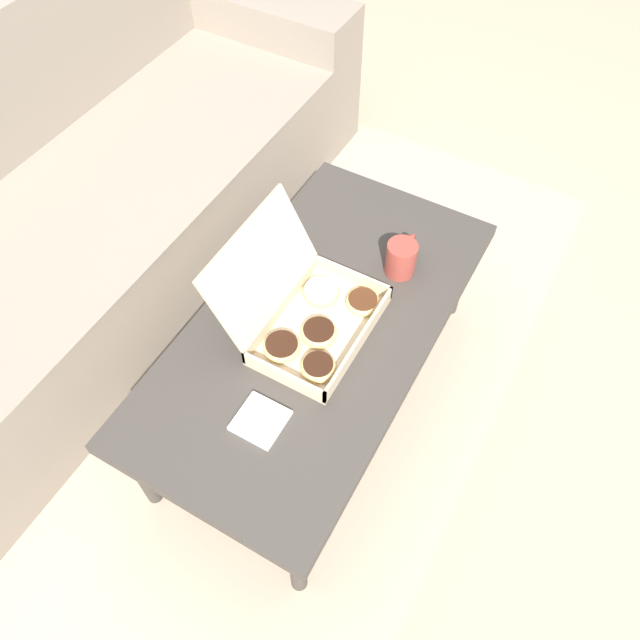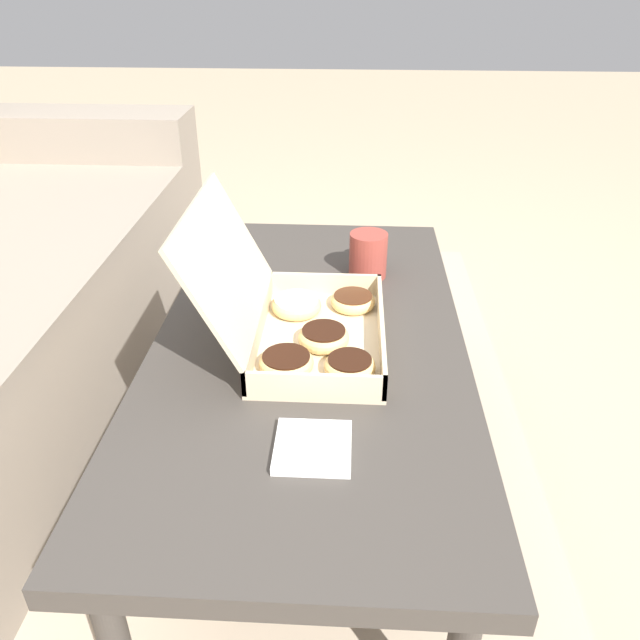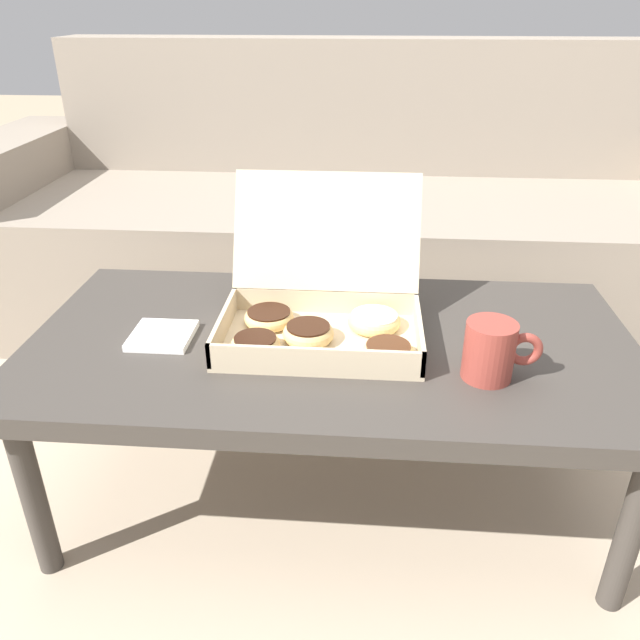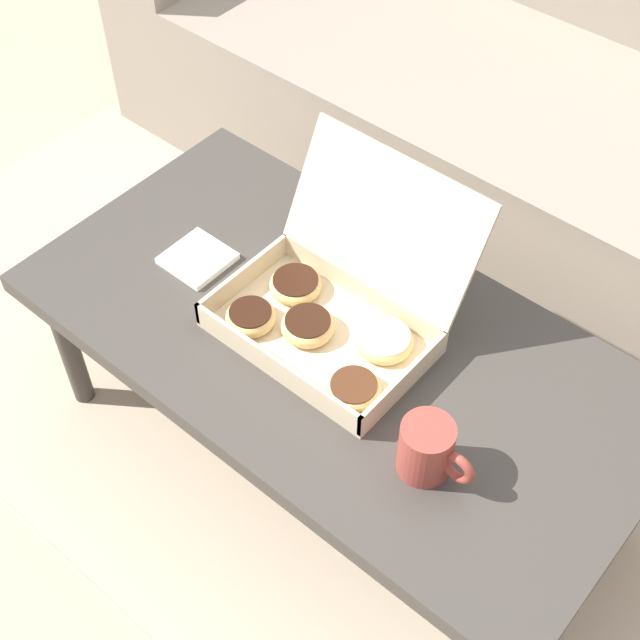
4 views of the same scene
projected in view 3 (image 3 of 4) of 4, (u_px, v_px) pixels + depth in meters
name	position (u px, v px, depth m)	size (l,w,h in m)	color
ground_plane	(334.00, 452.00, 1.53)	(12.00, 12.00, 0.00)	tan
area_rug	(340.00, 384.00, 1.80)	(2.63, 1.95, 0.01)	tan
couch	(349.00, 227.00, 2.12)	(2.51, 0.84, 0.88)	gray
coffee_table	(331.00, 355.00, 1.23)	(1.18, 0.61, 0.41)	#3D3833
pastry_box	(321.00, 313.00, 1.20)	(0.38, 0.36, 0.28)	beige
coffee_mug	(492.00, 350.00, 1.07)	(0.13, 0.09, 0.10)	#993D33
napkin_stack	(162.00, 336.00, 1.21)	(0.12, 0.12, 0.01)	white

